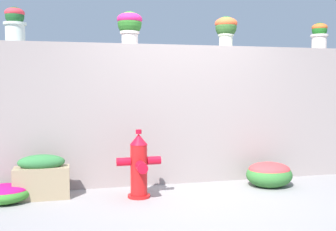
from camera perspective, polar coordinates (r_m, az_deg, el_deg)
name	(u,v)px	position (r m, az deg, el deg)	size (l,w,h in m)	color
ground_plane	(201,200)	(4.78, 4.77, -11.87)	(24.00, 24.00, 0.00)	gray
stone_wall	(179,114)	(5.55, 1.59, 0.23)	(4.92, 0.40, 1.87)	gray
potted_plant_0	(15,22)	(5.40, -21.02, 12.34)	(0.28, 0.28, 0.43)	silver
potted_plant_1	(130,25)	(5.44, -5.50, 12.81)	(0.34, 0.34, 0.44)	beige
potted_plant_2	(226,28)	(5.84, 8.28, 12.26)	(0.32, 0.32, 0.43)	beige
potted_plant_3	(319,34)	(6.48, 20.80, 10.81)	(0.25, 0.25, 0.39)	beige
fire_hydrant	(139,167)	(4.77, -4.16, -7.28)	(0.53, 0.41, 0.81)	red
flower_bush_left	(5,193)	(4.99, -22.29, -10.17)	(0.57, 0.52, 0.21)	#38822B
flower_bush_right	(269,173)	(5.49, 14.25, -7.99)	(0.61, 0.55, 0.33)	#347432
planter_box	(42,178)	(4.97, -17.58, -8.44)	(0.63, 0.27, 0.52)	#988363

